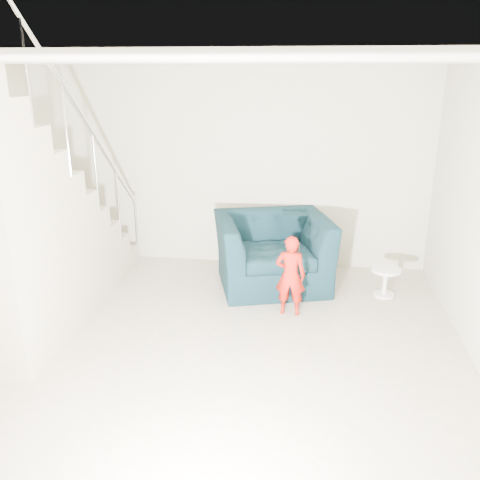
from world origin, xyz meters
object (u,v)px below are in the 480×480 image
object	(u,v)px
side_table	(385,277)
staircase	(26,242)
toddler	(290,276)
armchair	(273,251)

from	to	relation	value
side_table	staircase	distance (m)	4.11
toddler	staircase	xyz separation A→B (m)	(-2.72, -0.63, 0.48)
armchair	toddler	size ratio (longest dim) A/B	1.48
toddler	side_table	size ratio (longest dim) A/B	2.57
staircase	toddler	bearing A→B (deg)	13.04
toddler	staircase	bearing A→B (deg)	15.52
armchair	side_table	size ratio (longest dim) A/B	3.82
toddler	armchair	bearing A→B (deg)	-69.81
armchair	side_table	distance (m)	1.42
side_table	staircase	size ratio (longest dim) A/B	0.10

